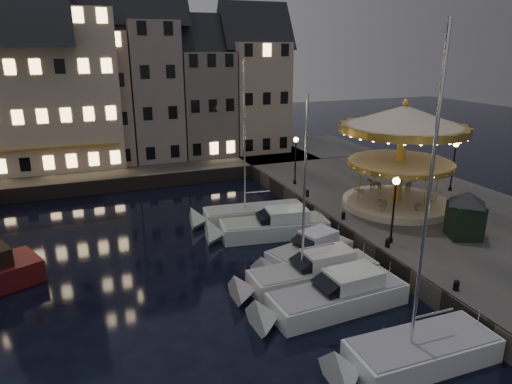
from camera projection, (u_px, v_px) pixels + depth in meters
name	position (u px, v px, depth m)	size (l,w,h in m)	color
ground	(292.00, 290.00, 25.20)	(160.00, 160.00, 0.00)	black
quay_east	(422.00, 212.00, 35.16)	(16.00, 56.00, 1.30)	#474442
quay_north	(105.00, 170.00, 47.10)	(44.00, 12.00, 1.30)	#474442
quaywall_e	(332.00, 226.00, 32.40)	(0.15, 44.00, 1.30)	#47423A
quaywall_n	(132.00, 184.00, 42.46)	(48.00, 0.15, 1.30)	#47423A
streetlamp_b	(394.00, 201.00, 27.35)	(0.44, 0.44, 4.17)	black
streetlamp_c	(296.00, 154.00, 39.34)	(0.44, 0.44, 4.17)	black
streetlamp_d	(454.00, 159.00, 37.47)	(0.44, 0.44, 4.17)	black
bollard_a	(456.00, 285.00, 22.55)	(0.30, 0.30, 0.57)	black
bollard_b	(388.00, 242.00, 27.44)	(0.30, 0.30, 0.57)	black
bollard_c	(343.00, 215.00, 31.87)	(0.30, 0.30, 0.57)	black
bollard_d	(307.00, 193.00, 36.76)	(0.30, 0.30, 0.57)	black
townhouse_nb	(31.00, 96.00, 44.46)	(6.16, 8.00, 13.80)	tan
townhouse_nc	(95.00, 88.00, 46.40)	(6.82, 8.00, 14.80)	gray
townhouse_nd	(152.00, 82.00, 48.23)	(5.50, 8.00, 15.80)	gray
townhouse_ne	(203.00, 94.00, 50.57)	(6.16, 8.00, 12.80)	slate
townhouse_nf	(253.00, 88.00, 52.51)	(6.82, 8.00, 13.80)	tan
hotel_corner	(29.00, 80.00, 44.02)	(17.60, 9.00, 16.80)	beige
motorboat_a	(411.00, 355.00, 19.09)	(7.54, 2.58, 12.63)	silver
motorboat_b	(331.00, 299.00, 23.12)	(8.32, 2.84, 2.15)	silver
motorboat_c	(307.00, 275.00, 25.46)	(8.45, 2.35, 11.23)	silver
motorboat_d	(305.00, 255.00, 27.99)	(6.66, 3.68, 2.15)	silver
motorboat_e	(269.00, 227.00, 32.23)	(8.67, 3.62, 2.15)	silver
motorboat_f	(247.00, 215.00, 34.90)	(8.80, 3.12, 11.64)	silver
carousel	(403.00, 137.00, 32.92)	(9.19, 9.19, 8.04)	#C4B596
ticket_kiosk	(467.00, 207.00, 28.34)	(2.93, 2.93, 3.44)	black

